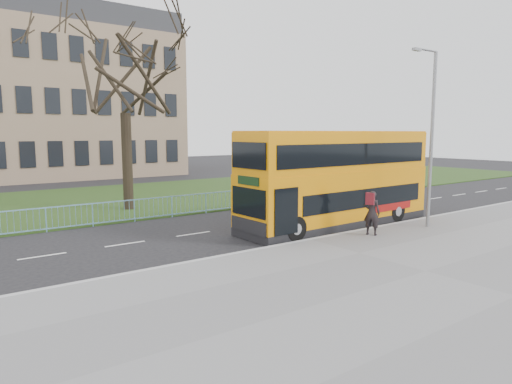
# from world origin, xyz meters

# --- Properties ---
(ground) EXTENTS (120.00, 120.00, 0.00)m
(ground) POSITION_xyz_m (0.00, 0.00, 0.00)
(ground) COLOR black
(ground) RESTS_ON ground
(pavement) EXTENTS (80.00, 10.50, 0.12)m
(pavement) POSITION_xyz_m (0.00, -6.75, 0.06)
(pavement) COLOR slate
(pavement) RESTS_ON ground
(kerb) EXTENTS (80.00, 0.20, 0.14)m
(kerb) POSITION_xyz_m (0.00, -1.55, 0.07)
(kerb) COLOR #9C9C9F
(kerb) RESTS_ON ground
(grass_verge) EXTENTS (80.00, 15.40, 0.08)m
(grass_verge) POSITION_xyz_m (0.00, 14.30, 0.04)
(grass_verge) COLOR #233D16
(grass_verge) RESTS_ON ground
(guard_railing) EXTENTS (40.00, 0.12, 1.10)m
(guard_railing) POSITION_xyz_m (0.00, 6.60, 0.55)
(guard_railing) COLOR #75B0D0
(guard_railing) RESTS_ON ground
(bare_tree) EXTENTS (8.83, 8.83, 12.61)m
(bare_tree) POSITION_xyz_m (-3.00, 10.00, 6.38)
(bare_tree) COLOR black
(bare_tree) RESTS_ON grass_verge
(civic_building) EXTENTS (30.00, 15.00, 14.00)m
(civic_building) POSITION_xyz_m (-5.00, 35.00, 7.00)
(civic_building) COLOR #876D55
(civic_building) RESTS_ON ground
(yellow_bus) EXTENTS (10.40, 2.72, 4.33)m
(yellow_bus) POSITION_xyz_m (3.30, 0.10, 2.32)
(yellow_bus) COLOR orange
(yellow_bus) RESTS_ON ground
(pedestrian) EXTENTS (0.68, 0.79, 1.84)m
(pedestrian) POSITION_xyz_m (2.61, -2.47, 1.04)
(pedestrian) COLOR black
(pedestrian) RESTS_ON pavement
(street_lamp) EXTENTS (1.63, 0.19, 7.70)m
(street_lamp) POSITION_xyz_m (5.90, -2.85, 4.34)
(street_lamp) COLOR gray
(street_lamp) RESTS_ON pavement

